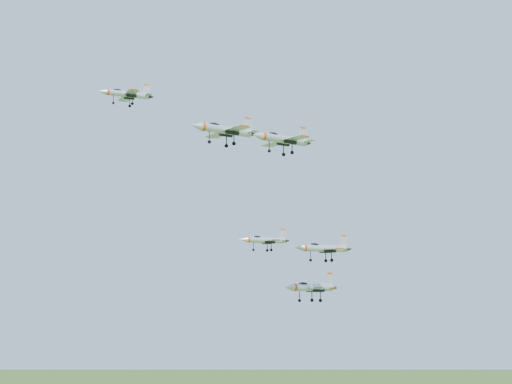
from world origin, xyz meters
TOP-DOWN VIEW (x-y plane):
  - jet_lead at (-12.40, 16.02)m, footprint 11.14×9.40m
  - jet_left_high at (-2.89, -4.08)m, footprint 13.96×11.50m
  - jet_right_high at (-2.17, -19.72)m, footprint 12.13×9.96m
  - jet_left_low at (10.32, 1.27)m, footprint 10.54×8.92m
  - jet_right_low at (16.24, -8.90)m, footprint 12.26×10.34m
  - jet_trail at (21.42, 0.50)m, footprint 14.02×11.50m

SIDE VIEW (x-z plane):
  - jet_trail at x=21.42m, z-range 112.84..116.60m
  - jet_right_low at x=16.24m, z-range 120.27..123.57m
  - jet_left_low at x=10.32m, z-range 122.32..125.17m
  - jet_right_high at x=-2.17m, z-range 136.79..140.04m
  - jet_left_high at x=-2.89m, z-range 140.81..144.54m
  - jet_lead at x=-12.40m, z-range 150.62..153.62m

